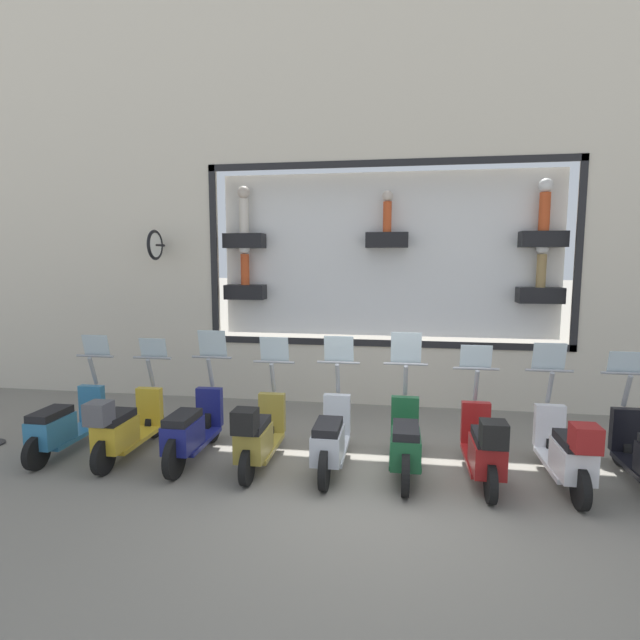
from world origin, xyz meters
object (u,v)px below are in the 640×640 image
(scooter_white_1, at_px, (567,451))
(scooter_red_2, at_px, (484,447))
(scooter_green_3, at_px, (405,441))
(scooter_navy_6, at_px, (192,429))
(scooter_olive_5, at_px, (258,434))
(scooter_yellow_7, at_px, (124,426))
(scooter_silver_4, at_px, (331,438))
(scooter_teal_8, at_px, (65,424))

(scooter_white_1, xyz_separation_m, scooter_red_2, (-0.00, 0.94, -0.01))
(scooter_green_3, xyz_separation_m, scooter_navy_6, (-0.00, 2.82, 0.00))
(scooter_olive_5, xyz_separation_m, scooter_yellow_7, (-0.00, 1.88, -0.00))
(scooter_silver_4, xyz_separation_m, scooter_olive_5, (-0.07, 0.94, 0.03))
(scooter_silver_4, relative_size, scooter_teal_8, 1.01)
(scooter_green_3, bearing_deg, scooter_teal_8, 90.12)
(scooter_white_1, bearing_deg, scooter_olive_5, 90.05)
(scooter_red_2, bearing_deg, scooter_yellow_7, 90.01)
(scooter_white_1, relative_size, scooter_yellow_7, 1.00)
(scooter_green_3, bearing_deg, scooter_navy_6, 90.00)
(scooter_red_2, relative_size, scooter_navy_6, 0.99)
(scooter_olive_5, xyz_separation_m, scooter_navy_6, (0.07, 0.94, -0.01))
(scooter_green_3, distance_m, scooter_teal_8, 4.70)
(scooter_silver_4, bearing_deg, scooter_yellow_7, 91.46)
(scooter_navy_6, distance_m, scooter_yellow_7, 0.94)
(scooter_white_1, xyz_separation_m, scooter_yellow_7, (-0.00, 5.64, -0.01))
(scooter_green_3, bearing_deg, scooter_white_1, -92.17)
(scooter_green_3, relative_size, scooter_navy_6, 1.00)
(scooter_olive_5, relative_size, scooter_navy_6, 0.99)
(scooter_white_1, height_order, scooter_navy_6, scooter_navy_6)
(scooter_teal_8, bearing_deg, scooter_green_3, -89.88)
(scooter_green_3, xyz_separation_m, scooter_silver_4, (-0.00, 0.94, -0.01))
(scooter_white_1, relative_size, scooter_red_2, 1.00)
(scooter_silver_4, relative_size, scooter_olive_5, 1.01)
(scooter_green_3, xyz_separation_m, scooter_teal_8, (-0.01, 4.70, -0.03))
(scooter_red_2, relative_size, scooter_olive_5, 1.00)
(scooter_yellow_7, height_order, scooter_teal_8, scooter_teal_8)
(scooter_white_1, bearing_deg, scooter_red_2, 90.22)
(scooter_silver_4, bearing_deg, scooter_red_2, -92.17)
(scooter_navy_6, bearing_deg, scooter_teal_8, 90.30)
(scooter_navy_6, bearing_deg, scooter_yellow_7, 94.58)
(scooter_navy_6, xyz_separation_m, scooter_yellow_7, (-0.08, 0.94, 0.01))
(scooter_red_2, height_order, scooter_yellow_7, scooter_red_2)
(scooter_white_1, xyz_separation_m, scooter_silver_4, (0.07, 2.82, -0.03))
(scooter_red_2, relative_size, scooter_green_3, 0.99)
(scooter_white_1, relative_size, scooter_teal_8, 1.00)
(scooter_silver_4, distance_m, scooter_teal_8, 3.76)
(scooter_white_1, relative_size, scooter_green_3, 0.99)
(scooter_white_1, height_order, scooter_green_3, scooter_green_3)
(scooter_navy_6, bearing_deg, scooter_white_1, -90.87)
(scooter_green_3, relative_size, scooter_yellow_7, 1.01)
(scooter_white_1, distance_m, scooter_navy_6, 4.70)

